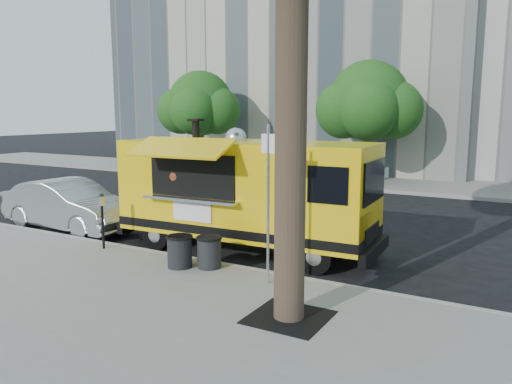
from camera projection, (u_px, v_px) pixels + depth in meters
ground at (241, 258)px, 11.59m from camera, size 120.00×120.00×0.00m
sidewalk at (113, 316)px, 8.15m from camera, size 60.00×6.00×0.15m
curb at (218, 266)px, 10.78m from camera, size 60.00×0.14×0.16m
far_sidewalk at (392, 183)px, 23.16m from camera, size 60.00×5.00×0.15m
tree_well at (289, 317)px, 7.89m from camera, size 1.20×1.20×0.02m
far_tree_a at (200, 104)px, 26.42m from camera, size 3.42×3.42×5.36m
far_tree_b at (369, 101)px, 22.36m from camera, size 3.60×3.60×5.50m
sign_post at (268, 195)px, 9.21m from camera, size 0.28×0.06×3.00m
parking_meter at (102, 214)px, 11.74m from camera, size 0.11×0.11×1.33m
food_truck at (244, 191)px, 11.96m from camera, size 6.54×3.20×3.17m
sedan at (69, 205)px, 14.29m from camera, size 4.41×1.68×1.44m
trash_bin_left at (209, 251)px, 10.38m from camera, size 0.55×0.55×0.65m
trash_bin_right at (180, 250)px, 10.41m from camera, size 0.56×0.56×0.67m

